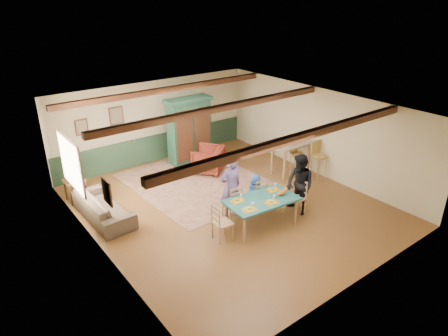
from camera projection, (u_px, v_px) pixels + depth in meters
floor at (229, 205)px, 10.82m from camera, size 8.00×8.00×0.00m
wall_back at (155, 122)px, 13.18m from camera, size 7.00×0.02×2.70m
wall_left at (97, 199)px, 8.34m from camera, size 0.02×8.00×2.70m
wall_right at (319, 132)px, 12.20m from camera, size 0.02×8.00×2.70m
ceiling at (229, 108)px, 9.72m from camera, size 7.00×8.00×0.02m
wainscot_back at (157, 147)px, 13.53m from camera, size 6.95×0.03×0.90m
ceiling_beam_front at (299, 137)px, 8.08m from camera, size 6.95×0.16×0.16m
ceiling_beam_mid at (219, 108)px, 10.04m from camera, size 6.95×0.16×0.16m
ceiling_beam_back at (168, 89)px, 11.93m from camera, size 6.95×0.16×0.16m
window_left at (70, 164)px, 9.51m from camera, size 0.06×1.60×1.30m
picture_left_wall at (107, 192)px, 7.76m from camera, size 0.04×0.42×0.52m
picture_back_a at (116, 116)px, 12.25m from camera, size 0.45×0.04×0.55m
picture_back_b at (82, 127)px, 11.71m from camera, size 0.38×0.04×0.48m
dining_table at (261, 212)px, 9.75m from camera, size 1.82×1.11×0.73m
dining_chair_far_left at (232, 201)px, 10.06m from camera, size 0.44×0.46×0.92m
dining_chair_far_right at (257, 194)px, 10.44m from camera, size 0.44×0.46×0.92m
dining_chair_end_left at (223, 222)px, 9.17m from camera, size 0.46×0.44×0.92m
dining_chair_end_right at (296, 197)px, 10.26m from camera, size 0.46×0.44×0.92m
person_man at (231, 187)px, 9.97m from camera, size 0.64×0.45×1.67m
person_woman at (300, 185)px, 10.17m from camera, size 0.67×0.83×1.60m
person_child at (255, 192)px, 10.49m from camera, size 0.50×0.35×0.97m
cat at (282, 192)px, 9.75m from camera, size 0.36×0.16×0.17m
place_setting_near_left at (250, 208)px, 9.14m from camera, size 0.41×0.32×0.11m
place_setting_near_center at (271, 200)px, 9.44m from camera, size 0.41×0.32×0.11m
place_setting_far_left at (238, 199)px, 9.51m from camera, size 0.41×0.32×0.11m
place_setting_far_right at (273, 188)px, 10.03m from camera, size 0.41×0.32×0.11m
area_rug at (197, 182)px, 12.12m from camera, size 3.73×4.36×0.01m
armoire at (189, 130)px, 13.16m from camera, size 1.55×0.64×2.18m
armchair at (208, 160)px, 12.64m from camera, size 1.26×1.27×0.83m
sofa at (103, 207)px, 10.10m from camera, size 0.90×2.17×0.63m
end_table at (76, 190)px, 10.93m from camera, size 0.53×0.53×0.63m
table_lamp at (72, 170)px, 10.69m from camera, size 0.34×0.34×0.58m
counter_table at (291, 158)px, 12.53m from camera, size 1.23×0.74×1.01m
bar_stool_left at (298, 159)px, 12.29m from camera, size 0.44×0.48×1.14m
bar_stool_right at (319, 161)px, 12.14m from camera, size 0.45×0.48×1.17m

